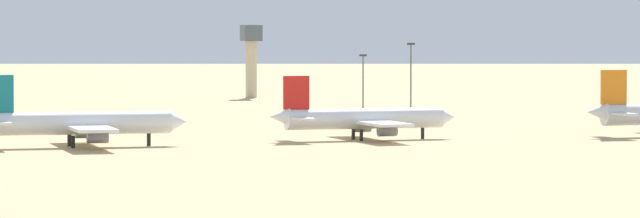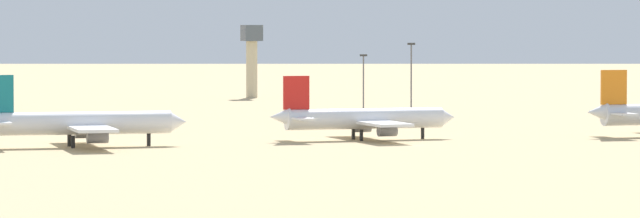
{
  "view_description": "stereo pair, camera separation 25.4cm",
  "coord_description": "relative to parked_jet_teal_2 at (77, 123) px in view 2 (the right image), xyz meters",
  "views": [
    {
      "loc": [
        -124.39,
        -311.63,
        21.35
      ],
      "look_at": [
        -12.18,
        11.86,
        6.0
      ],
      "focal_mm": 108.34,
      "sensor_mm": 36.0,
      "label": 1
    },
    {
      "loc": [
        -124.15,
        -311.71,
        21.35
      ],
      "look_at": [
        -12.18,
        11.86,
        6.0
      ],
      "focal_mm": 108.34,
      "sensor_mm": 36.0,
      "label": 2
    }
  ],
  "objects": [
    {
      "name": "ground",
      "position": [
        55.59,
        -13.6,
        -4.1
      ],
      "size": [
        4000.0,
        4000.0,
        0.0
      ],
      "primitive_type": "plane",
      "color": "tan"
    },
    {
      "name": "ridge_center",
      "position": [
        237.4,
        923.97,
        31.63
      ],
      "size": [
        229.22,
        150.66,
        71.44
      ],
      "primitive_type": "pyramid",
      "rotation": [
        0.0,
        0.0,
        0.02
      ],
      "color": "slate",
      "rests_on": "ground"
    },
    {
      "name": "parked_jet_teal_2",
      "position": [
        0.0,
        0.0,
        0.0
      ],
      "size": [
        37.85,
        31.89,
        12.5
      ],
      "rotation": [
        0.0,
        0.0,
        -0.07
      ],
      "color": "white",
      "rests_on": "ground"
    },
    {
      "name": "parked_jet_red_3",
      "position": [
        53.22,
        2.83,
        -0.23
      ],
      "size": [
        35.65,
        29.86,
        11.8
      ],
      "rotation": [
        0.0,
        0.0,
        -0.02
      ],
      "color": "white",
      "rests_on": "ground"
    },
    {
      "name": "control_tower",
      "position": [
        92.07,
        198.21,
        8.4
      ],
      "size": [
        5.2,
        5.2,
        20.7
      ],
      "color": "#C6B793",
      "rests_on": "ground"
    },
    {
      "name": "light_pole_west",
      "position": [
        95.74,
        116.94,
        3.89
      ],
      "size": [
        1.8,
        0.5,
        13.62
      ],
      "color": "#59595E",
      "rests_on": "ground"
    },
    {
      "name": "light_pole_mid",
      "position": [
        98.79,
        93.11,
        5.45
      ],
      "size": [
        1.8,
        0.5,
        16.66
      ],
      "color": "#59595E",
      "rests_on": "ground"
    }
  ]
}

